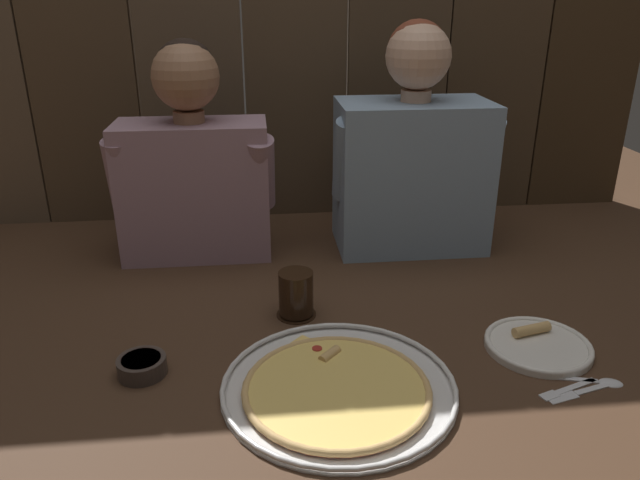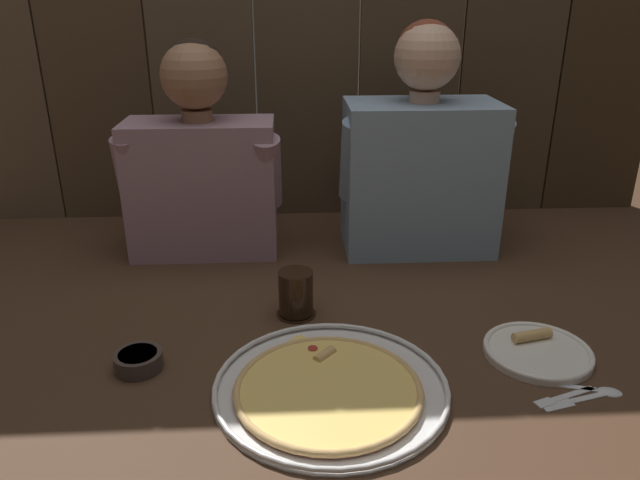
{
  "view_description": "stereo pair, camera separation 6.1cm",
  "coord_description": "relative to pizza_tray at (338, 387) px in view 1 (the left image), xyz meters",
  "views": [
    {
      "loc": [
        -0.12,
        -1.09,
        0.68
      ],
      "look_at": [
        0.0,
        0.1,
        0.18
      ],
      "focal_mm": 33.67,
      "sensor_mm": 36.0,
      "label": 1
    },
    {
      "loc": [
        -0.06,
        -1.09,
        0.68
      ],
      "look_at": [
        0.0,
        0.1,
        0.18
      ],
      "focal_mm": 33.67,
      "sensor_mm": 36.0,
      "label": 2
    }
  ],
  "objects": [
    {
      "name": "diner_right",
      "position": [
        0.29,
        0.67,
        0.25
      ],
      "size": [
        0.44,
        0.24,
        0.61
      ],
      "color": "#849EB7",
      "rests_on": "ground"
    },
    {
      "name": "drinking_glass",
      "position": [
        -0.06,
        0.29,
        0.04
      ],
      "size": [
        0.09,
        0.09,
        0.11
      ],
      "color": "black",
      "rests_on": "ground"
    },
    {
      "name": "table_spoon",
      "position": [
        0.49,
        -0.02,
        -0.01
      ],
      "size": [
        0.14,
        0.06,
        0.01
      ],
      "color": "silver",
      "rests_on": "ground"
    },
    {
      "name": "diner_left",
      "position": [
        -0.3,
        0.67,
        0.25
      ],
      "size": [
        0.43,
        0.2,
        0.57
      ],
      "color": "gray",
      "rests_on": "ground"
    },
    {
      "name": "pizza_tray",
      "position": [
        0.0,
        0.0,
        0.0
      ],
      "size": [
        0.43,
        0.43,
        0.03
      ],
      "color": "silver",
      "rests_on": "ground"
    },
    {
      "name": "table_knife",
      "position": [
        0.44,
        -0.05,
        -0.01
      ],
      "size": [
        0.15,
        0.06,
        0.01
      ],
      "color": "silver",
      "rests_on": "ground"
    },
    {
      "name": "table_fork",
      "position": [
        0.42,
        -0.04,
        -0.01
      ],
      "size": [
        0.13,
        0.06,
        0.01
      ],
      "color": "silver",
      "rests_on": "ground"
    },
    {
      "name": "dinner_plate",
      "position": [
        0.43,
        0.1,
        -0.0
      ],
      "size": [
        0.21,
        0.21,
        0.03
      ],
      "color": "white",
      "rests_on": "ground"
    },
    {
      "name": "ground_plane",
      "position": [
        -0.0,
        0.19,
        -0.01
      ],
      "size": [
        3.2,
        3.2,
        0.0
      ],
      "primitive_type": "plane",
      "color": "#422B1C"
    },
    {
      "name": "dipping_bowl",
      "position": [
        -0.36,
        0.09,
        0.01
      ],
      "size": [
        0.09,
        0.09,
        0.03
      ],
      "color": "#3D332D",
      "rests_on": "ground"
    }
  ]
}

